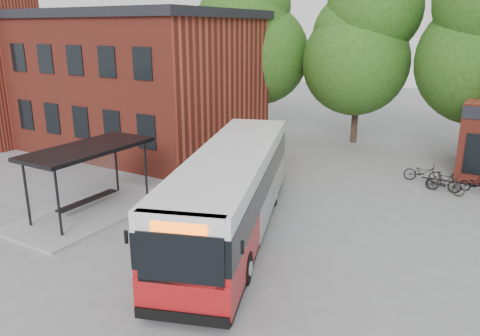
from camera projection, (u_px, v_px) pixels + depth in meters
The scene contains 12 objects.
ground at pixel (195, 226), 18.33m from camera, with size 100.00×100.00×0.00m, color slate.
station_building at pixel (113, 79), 30.86m from camera, with size 18.40×10.40×8.50m, color maroon, non-canonical shape.
bus_shelter at pixel (91, 180), 19.28m from camera, with size 3.60×7.00×2.90m, color black, non-canonical shape.
bike_rail at pixel (479, 189), 22.01m from camera, with size 5.20×0.10×0.38m, color black, non-canonical shape.
tree_0 at pixel (257, 57), 32.87m from camera, with size 7.92×7.92×11.00m, color #214813, non-canonical shape.
tree_1 at pixel (359, 64), 30.37m from camera, with size 7.92×7.92×10.40m, color #214813, non-canonical shape.
tree_2 at pixel (477, 65), 26.05m from camera, with size 7.92×7.92×11.00m, color #214813, non-canonical shape.
city_bus at pixel (233, 193), 17.40m from camera, with size 2.67×12.54×3.19m, color #A61316, non-canonical shape.
bicycle_0 at pixel (423, 172), 23.58m from camera, with size 0.64×1.82×0.96m, color black.
bicycle_1 at pixel (444, 182), 22.11m from camera, with size 0.45×1.60×0.96m, color black.
bicycle_2 at pixel (446, 183), 21.90m from camera, with size 0.64×1.83×0.96m, color #35302C.
bicycle_4 at pixel (477, 185), 21.89m from camera, with size 0.54×1.55×0.82m, color black.
Camera 1 is at (10.13, -13.64, 7.48)m, focal length 35.00 mm.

